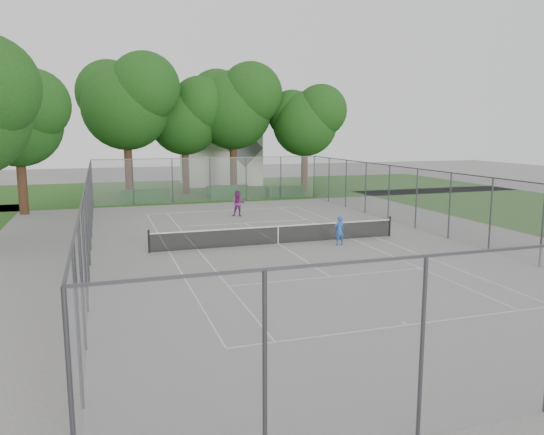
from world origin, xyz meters
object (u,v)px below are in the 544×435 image
object	(u,v)px
girl_player	(339,231)
woman_player	(238,203)
house	(220,148)
tennis_net	(278,234)

from	to	relation	value
girl_player	woman_player	size ratio (longest dim) A/B	0.86
girl_player	woman_player	distance (m)	10.59
woman_player	girl_player	bearing A→B (deg)	-57.51
house	woman_player	size ratio (longest dim) A/B	5.54
girl_player	woman_player	bearing A→B (deg)	-79.25
house	tennis_net	bearing A→B (deg)	-97.16
tennis_net	woman_player	distance (m)	9.08
house	girl_player	xyz separation A→B (m)	(-0.98, -31.43, -3.11)
house	woman_player	xyz separation A→B (m)	(-3.53, -21.15, -2.99)
girl_player	woman_player	world-z (taller)	woman_player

